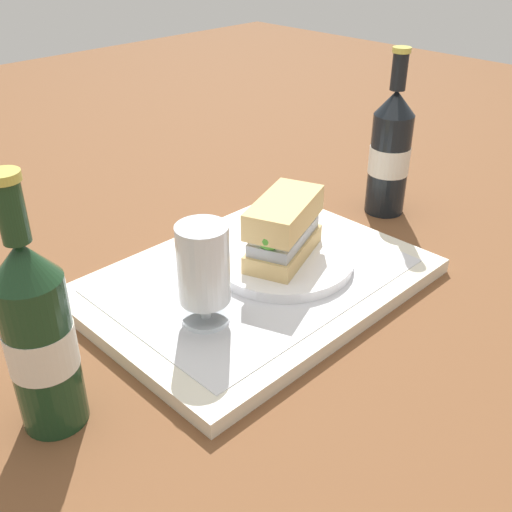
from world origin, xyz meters
TOP-DOWN VIEW (x-y plane):
  - ground_plane at (0.00, 0.00)m, footprint 3.00×3.00m
  - tray at (0.00, 0.00)m, footprint 0.44×0.32m
  - placemat at (0.00, 0.00)m, footprint 0.38×0.27m
  - plate at (-0.04, 0.01)m, footprint 0.19×0.19m
  - sandwich at (-0.04, 0.01)m, footprint 0.14×0.11m
  - beer_glass at (0.11, 0.03)m, footprint 0.06×0.06m
  - beer_bottle at (0.31, 0.03)m, footprint 0.07×0.07m
  - second_bottle at (-0.32, -0.02)m, footprint 0.07×0.07m

SIDE VIEW (x-z plane):
  - ground_plane at x=0.00m, z-range 0.00..0.00m
  - tray at x=0.00m, z-range 0.00..0.02m
  - placemat at x=0.00m, z-range 0.02..0.02m
  - plate at x=-0.04m, z-range 0.02..0.04m
  - sandwich at x=-0.04m, z-range 0.04..0.12m
  - beer_glass at x=0.11m, z-range 0.03..0.15m
  - beer_bottle at x=0.31m, z-range -0.03..0.24m
  - second_bottle at x=-0.32m, z-range -0.03..0.24m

